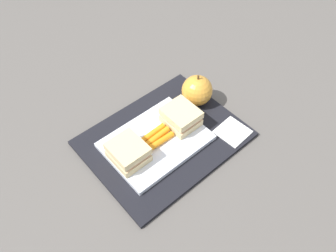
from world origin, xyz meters
name	(u,v)px	position (x,y,z in m)	size (l,w,h in m)	color
ground_plane	(164,140)	(0.00, 0.00, 0.00)	(2.40, 2.40, 0.00)	#56514C
lunchbag_mat	(164,138)	(0.00, 0.00, 0.01)	(0.36, 0.28, 0.01)	black
food_tray	(156,141)	(-0.03, 0.00, 0.02)	(0.23, 0.17, 0.01)	white
sandwich_half_left	(128,152)	(-0.10, 0.00, 0.04)	(0.07, 0.08, 0.04)	#DBC189
sandwich_half_right	(181,117)	(0.05, 0.00, 0.04)	(0.07, 0.08, 0.04)	#DBC189
carrot_sticks_bundle	(156,138)	(-0.02, 0.00, 0.03)	(0.08, 0.04, 0.02)	orange
apple	(197,90)	(0.14, 0.03, 0.05)	(0.08, 0.08, 0.09)	gold
paper_napkin	(233,132)	(0.14, -0.10, 0.01)	(0.07, 0.07, 0.00)	white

